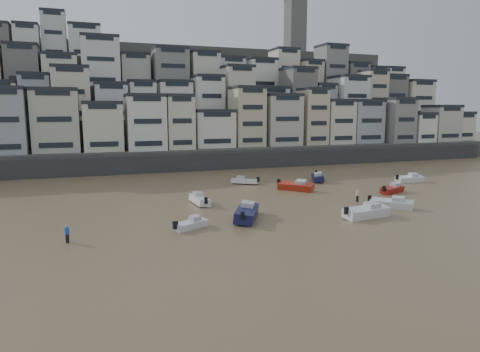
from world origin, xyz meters
name	(u,v)px	position (x,y,z in m)	size (l,w,h in m)	color
ground	(362,316)	(0.00, 0.00, 0.00)	(400.00, 400.00, 0.00)	olive
harbor_wall	(217,161)	(10.00, 65.00, 1.75)	(140.00, 3.00, 3.50)	#38383A
hillside	(194,108)	(14.73, 104.84, 13.01)	(141.04, 66.00, 50.00)	#4C4C47
boat_a	(366,210)	(14.71, 20.05, 0.87)	(6.36, 2.08, 1.73)	silver
boat_b	(392,202)	(20.62, 23.04, 0.77)	(5.66, 1.85, 1.54)	silver
boat_c	(247,211)	(1.51, 23.94, 0.97)	(7.11, 2.33, 1.94)	#151742
boat_d	(392,188)	(27.50, 31.44, 0.69)	(5.06, 1.66, 1.38)	maroon
boat_e	(296,185)	(14.73, 37.93, 0.82)	(5.99, 1.96, 1.63)	#A22414
boat_f	(200,198)	(-1.56, 33.49, 0.73)	(5.35, 1.75, 1.46)	white
boat_g	(410,178)	(36.63, 38.27, 0.75)	(5.50, 1.80, 1.50)	silver
boat_h	(245,180)	(9.31, 45.99, 0.66)	(4.84, 1.58, 1.32)	silver
boat_i	(318,176)	(22.32, 44.61, 0.80)	(5.90, 1.93, 1.61)	#13153C
boat_j	(191,223)	(-5.35, 22.23, 0.58)	(4.28, 1.40, 1.17)	silver
person_blue	(67,234)	(-17.27, 21.33, 0.87)	(0.44, 0.44, 1.74)	blue
person_pink	(357,195)	(18.87, 27.80, 0.87)	(0.44, 0.44, 1.74)	#EAA5B0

